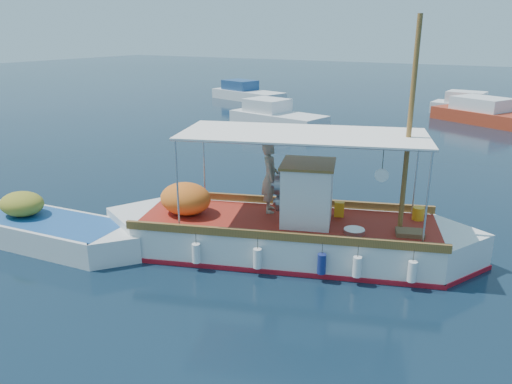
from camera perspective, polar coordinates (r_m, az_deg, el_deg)
The scene contains 7 objects.
ground at distance 13.93m, azimuth 5.65°, elevation -6.45°, with size 160.00×160.00×0.00m, color black.
fishing_caique at distance 13.43m, azimuth 3.27°, elevation -4.72°, with size 9.79×5.13×6.32m.
dinghy at distance 15.35m, azimuth -22.99°, elevation -4.15°, with size 6.46×2.29×1.58m.
bg_boat_nw at distance 31.60m, azimuth 2.28°, elevation 8.49°, with size 6.52×3.58×1.80m.
bg_boat_n at distance 35.37m, azimuth 25.55°, elevation 7.79°, with size 8.47×6.14×1.80m.
bg_boat_far_w at distance 43.39m, azimuth -1.09°, elevation 11.13°, with size 7.22×4.07×1.80m.
bg_boat_far_n at distance 38.68m, azimuth 23.84°, elevation 8.76°, with size 6.42×2.61×1.80m.
Camera 1 is at (5.12, -11.59, 5.77)m, focal length 35.00 mm.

